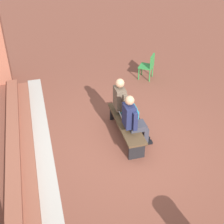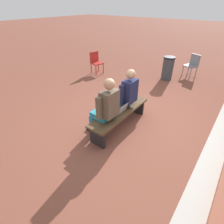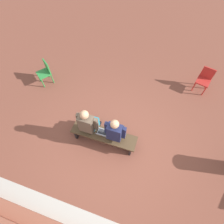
% 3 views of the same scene
% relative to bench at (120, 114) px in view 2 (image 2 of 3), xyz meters
% --- Properties ---
extents(ground_plane, '(60.00, 60.00, 0.00)m').
position_rel_bench_xyz_m(ground_plane, '(-0.33, 0.09, -0.35)').
color(ground_plane, brown).
extents(concrete_strip, '(7.18, 0.40, 0.01)m').
position_rel_bench_xyz_m(concrete_strip, '(0.00, 2.01, -0.35)').
color(concrete_strip, '#B7B2A8').
rests_on(concrete_strip, ground).
extents(bench, '(1.80, 0.44, 0.45)m').
position_rel_bench_xyz_m(bench, '(0.00, 0.00, 0.00)').
color(bench, '#4C3823').
rests_on(bench, ground).
extents(person_student, '(0.55, 0.69, 1.35)m').
position_rel_bench_xyz_m(person_student, '(-0.31, -0.07, 0.37)').
color(person_student, '#383842').
rests_on(person_student, ground).
extents(person_adult, '(0.57, 0.71, 1.38)m').
position_rel_bench_xyz_m(person_adult, '(0.44, -0.07, 0.38)').
color(person_adult, teal).
rests_on(person_adult, ground).
extents(laptop, '(0.32, 0.29, 0.21)m').
position_rel_bench_xyz_m(laptop, '(0.02, 0.01, 0.15)').
color(laptop, '#9EA0A5').
rests_on(laptop, bench).
extents(plastic_chair_by_pillar, '(0.54, 0.54, 0.84)m').
position_rel_bench_xyz_m(plastic_chair_by_pillar, '(-4.52, 0.29, 0.13)').
color(plastic_chair_by_pillar, gray).
rests_on(plastic_chair_by_pillar, ground).
extents(plastic_chair_far_right, '(0.51, 0.51, 0.84)m').
position_rel_bench_xyz_m(plastic_chair_far_right, '(-2.50, -2.98, 0.13)').
color(plastic_chair_far_right, red).
rests_on(plastic_chair_far_right, ground).
extents(litter_bin, '(0.42, 0.42, 0.86)m').
position_rel_bench_xyz_m(litter_bin, '(-3.60, -0.33, 0.08)').
color(litter_bin, '#383D42').
rests_on(litter_bin, ground).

